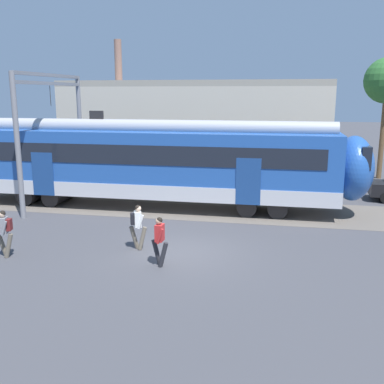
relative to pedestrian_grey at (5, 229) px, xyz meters
name	(u,v)px	position (x,y,z in m)	size (l,w,h in m)	color
ground_plane	(180,252)	(5.83, 1.62, -0.99)	(160.00, 160.00, 0.00)	#424247
pedestrian_grey	(5,229)	(0.00, 0.00, 0.00)	(0.70, 0.53, 1.67)	#6B6051
pedestrian_white	(137,223)	(4.24, 1.63, 0.00)	(0.71, 0.52, 1.67)	#6B6051
pedestrian_red	(160,238)	(5.46, 0.22, -0.03)	(0.63, 0.55, 1.67)	#28282D
catenary_gantry	(52,119)	(-2.20, 7.84, 3.32)	(0.24, 6.64, 6.53)	gray
background_building	(194,128)	(3.29, 17.46, 2.22)	(18.00, 5.00, 9.20)	beige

